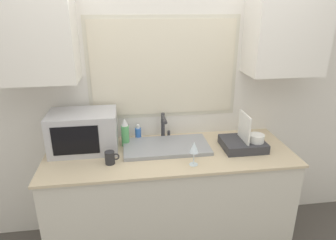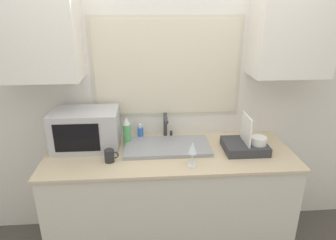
% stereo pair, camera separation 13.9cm
% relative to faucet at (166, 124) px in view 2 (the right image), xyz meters
% --- Properties ---
extents(countertop, '(1.91, 0.71, 0.91)m').
position_rel_faucet_xyz_m(countertop, '(0.01, -0.24, -0.59)').
color(countertop, beige).
rests_on(countertop, ground_plane).
extents(wall_back, '(6.00, 0.38, 2.60)m').
position_rel_faucet_xyz_m(wall_back, '(0.01, 0.09, 0.35)').
color(wall_back, silver).
rests_on(wall_back, ground_plane).
extents(sink_basin, '(0.68, 0.36, 0.03)m').
position_rel_faucet_xyz_m(sink_basin, '(-0.00, -0.18, -0.12)').
color(sink_basin, gray).
rests_on(sink_basin, countertop).
extents(faucet, '(0.08, 0.20, 0.22)m').
position_rel_faucet_xyz_m(faucet, '(0.00, 0.00, 0.00)').
color(faucet, '#333338').
rests_on(faucet, countertop).
extents(microwave, '(0.51, 0.33, 0.31)m').
position_rel_faucet_xyz_m(microwave, '(-0.64, -0.11, 0.02)').
color(microwave, '#B2B2B7').
rests_on(microwave, countertop).
extents(dish_rack, '(0.33, 0.28, 0.29)m').
position_rel_faucet_xyz_m(dish_rack, '(0.61, -0.26, -0.08)').
color(dish_rack, '#333338').
rests_on(dish_rack, countertop).
extents(spray_bottle, '(0.06, 0.06, 0.23)m').
position_rel_faucet_xyz_m(spray_bottle, '(-0.32, -0.08, -0.02)').
color(spray_bottle, '#59B266').
rests_on(spray_bottle, countertop).
extents(soap_bottle, '(0.05, 0.05, 0.13)m').
position_rel_faucet_xyz_m(soap_bottle, '(-0.22, 0.02, -0.08)').
color(soap_bottle, blue).
rests_on(soap_bottle, countertop).
extents(mug_near_sink, '(0.10, 0.07, 0.09)m').
position_rel_faucet_xyz_m(mug_near_sink, '(-0.44, -0.37, -0.09)').
color(mug_near_sink, '#262628').
rests_on(mug_near_sink, countertop).
extents(wine_glass, '(0.07, 0.07, 0.18)m').
position_rel_faucet_xyz_m(wine_glass, '(0.15, -0.47, -0.00)').
color(wine_glass, silver).
rests_on(wine_glass, countertop).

